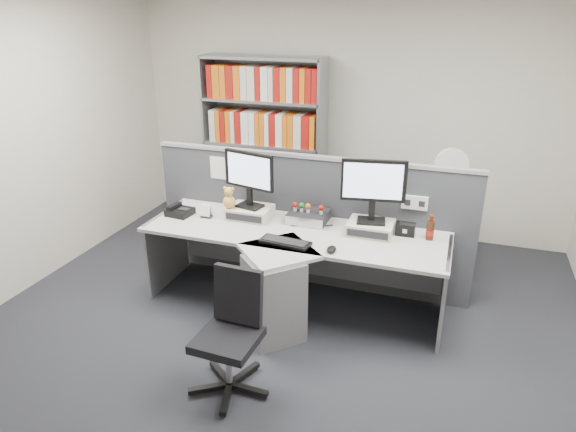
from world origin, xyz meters
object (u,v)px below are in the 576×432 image
(speaker, at_px, (405,229))
(office_chair, at_px, (232,329))
(monitor_left, at_px, (249,175))
(desk_phone, at_px, (179,211))
(desktop_pc, at_px, (308,217))
(shelving_unit, at_px, (264,147))
(keyboard, at_px, (285,242))
(filing_cabinet, at_px, (443,235))
(desk, at_px, (286,270))
(desk_fan, at_px, (451,169))
(desk_calendar, at_px, (206,212))
(cola_bottle, at_px, (430,230))
(monitor_right, at_px, (373,186))
(mouse, at_px, (331,249))

(speaker, relative_size, office_chair, 0.19)
(monitor_left, relative_size, desk_phone, 2.16)
(desktop_pc, xyz_separation_m, shelving_unit, (-0.95, 1.39, 0.21))
(monitor_left, height_order, desktop_pc, monitor_left)
(office_chair, bearing_deg, keyboard, 84.71)
(filing_cabinet, distance_m, office_chair, 2.66)
(keyboard, height_order, filing_cabinet, keyboard)
(desk, distance_m, office_chair, 0.94)
(desktop_pc, xyz_separation_m, speaker, (0.85, -0.03, 0.01))
(desktop_pc, xyz_separation_m, desk_fan, (1.15, 0.94, 0.28))
(desk_calendar, height_order, desk_fan, desk_fan)
(keyboard, xyz_separation_m, filing_cabinet, (1.19, 1.45, -0.38))
(monitor_left, distance_m, cola_bottle, 1.62)
(speaker, bearing_deg, desktop_pc, 178.24)
(keyboard, bearing_deg, shelving_unit, 115.65)
(monitor_right, xyz_separation_m, filing_cabinet, (0.58, 1.02, -0.79))
(shelving_unit, bearing_deg, keyboard, -64.35)
(desk_phone, relative_size, filing_cabinet, 0.34)
(desktop_pc, relative_size, keyboard, 0.79)
(keyboard, relative_size, office_chair, 0.51)
(desk, distance_m, filing_cabinet, 1.85)
(monitor_right, bearing_deg, desk, -148.45)
(desk, bearing_deg, desk_fan, 49.39)
(desk_fan, bearing_deg, mouse, -118.40)
(monitor_right, distance_m, desk_phone, 1.79)
(keyboard, height_order, office_chair, office_chair)
(monitor_left, xyz_separation_m, cola_bottle, (1.58, 0.03, -0.32))
(monitor_right, xyz_separation_m, mouse, (-0.22, -0.46, -0.40))
(cola_bottle, bearing_deg, desk_fan, 84.73)
(monitor_right, height_order, keyboard, monitor_right)
(desk_calendar, relative_size, desk_fan, 0.22)
(monitor_left, distance_m, desk_fan, 1.96)
(monitor_left, bearing_deg, desk_phone, -166.28)
(keyboard, distance_m, mouse, 0.39)
(desk_phone, relative_size, cola_bottle, 1.09)
(filing_cabinet, height_order, desk_fan, desk_fan)
(keyboard, xyz_separation_m, shelving_unit, (-0.91, 1.90, 0.24))
(desktop_pc, xyz_separation_m, desk_calendar, (-0.91, -0.21, 0.01))
(cola_bottle, distance_m, office_chair, 1.82)
(speaker, bearing_deg, office_chair, -125.61)
(speaker, bearing_deg, keyboard, -151.76)
(desk_calendar, bearing_deg, monitor_left, 18.89)
(desk_phone, bearing_deg, keyboard, -13.77)
(keyboard, height_order, shelving_unit, shelving_unit)
(desk_calendar, distance_m, desk_fan, 2.37)
(cola_bottle, height_order, shelving_unit, shelving_unit)
(desk_phone, height_order, cola_bottle, cola_bottle)
(desktop_pc, distance_m, office_chair, 1.43)
(cola_bottle, relative_size, shelving_unit, 0.11)
(monitor_left, distance_m, speaker, 1.43)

